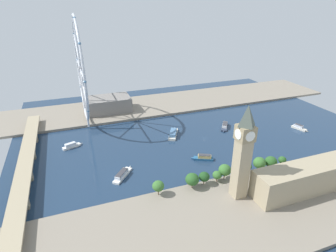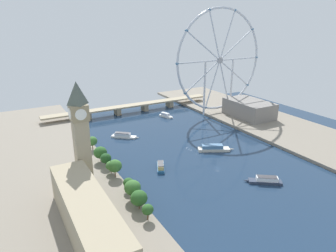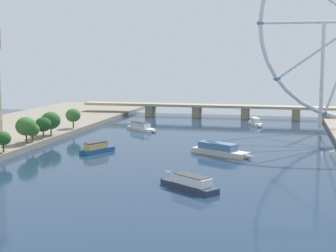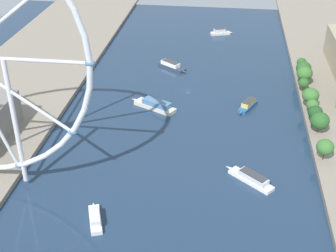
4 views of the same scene
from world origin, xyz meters
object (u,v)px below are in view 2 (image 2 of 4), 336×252
Objects in this scene: riverside_hall at (249,109)px; clock_tower at (81,133)px; river_bridge at (131,107)px; tour_boat_3 at (124,136)px; tour_boat_1 at (265,180)px; tour_boat_2 at (214,148)px; parliament_block at (88,217)px; tour_boat_5 at (161,166)px; tour_boat_4 at (166,115)px; ferris_wheel at (220,61)px.

clock_tower is at bearing -163.56° from riverside_hall.
river_bridge reaches higher than tour_boat_3.
clock_tower is 141.30m from tour_boat_1.
riverside_hall is 1.78× the size of tour_boat_2.
tour_boat_2 is (136.61, 64.43, -12.16)m from parliament_block.
tour_boat_1 is (-100.84, -126.34, -10.54)m from riverside_hall.
tour_boat_3 is (-42.82, -81.08, -5.64)m from river_bridge.
tour_boat_2 is at bearing -56.07° from tour_boat_5.
tour_boat_2 is at bearing -56.41° from tour_boat_1.
tour_boat_4 is (10.56, 113.47, -0.26)m from tour_boat_2.
river_bridge is at bearing 57.15° from clock_tower.
clock_tower reaches higher than tour_boat_2.
clock_tower is 195.15m from river_bridge.
tour_boat_2 is at bearing -82.89° from river_bridge.
parliament_block is 0.44× the size of river_bridge.
river_bridge is at bearing 140.80° from riverside_hall.
riverside_hall reaches higher than tour_boat_1.
riverside_hall is at bearing -39.20° from river_bridge.
tour_boat_5 is (0.73, -81.73, 0.07)m from tour_boat_3.
clock_tower is 1.29× the size of riverside_hall.
river_bridge is (104.15, 161.30, -34.94)m from clock_tower.
tour_boat_1 is (120.86, -60.93, -40.58)m from clock_tower.
tour_boat_1 is 0.78× the size of tour_boat_2.
tour_boat_2 reaches higher than tour_boat_3.
tour_boat_3 is at bearing 157.72° from tour_boat_2.
tour_boat_1 is 1.17× the size of tour_boat_4.
parliament_block reaches higher than tour_boat_5.
tour_boat_5 is (62.06, -1.51, -40.52)m from clock_tower.
ferris_wheel is 2.17× the size of riverside_hall.
ferris_wheel is 69.47m from riverside_hall.
tour_boat_5 is (-135.63, -99.43, -67.00)m from ferris_wheel.
ferris_wheel reaches higher than tour_boat_5.
tour_boat_2 is (19.26, -154.42, -5.41)m from river_bridge.
clock_tower reaches higher than tour_boat_1.
tour_boat_5 reaches higher than tour_boat_3.
parliament_block is 1.67× the size of riverside_hall.
tour_boat_3 is at bearing -31.39° from tour_boat_1.
parliament_block is at bearing -58.93° from tour_boat_4.
ferris_wheel is 181.02m from tour_boat_5.
tour_boat_2 is (2.55, 67.81, 0.23)m from tour_boat_1.
ferris_wheel reaches higher than parliament_block.
tour_boat_4 is at bearing 160.61° from ferris_wheel.
tour_boat_1 is 1.00× the size of tour_boat_3.
tour_boat_1 is 67.85m from tour_boat_2.
tour_boat_3 reaches higher than tour_boat_1.
river_bridge is at bearing -49.96° from tour_boat_1.
tour_boat_5 is at bearing -157.25° from riverside_hall.
tour_boat_4 is (133.97, 120.35, -40.62)m from clock_tower.
tour_boat_2 is at bearing -149.22° from riverside_hall.
clock_tower is at bearing -153.65° from ferris_wheel.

